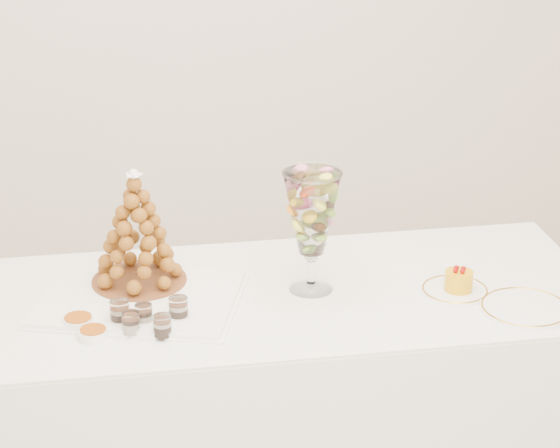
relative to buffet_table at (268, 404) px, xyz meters
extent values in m
cube|color=white|center=(0.00, 0.00, -0.01)|extent=(2.04, 0.85, 0.76)
cube|color=white|center=(0.00, 0.00, 0.38)|extent=(2.03, 0.85, 0.01)
cube|color=white|center=(-0.39, 0.02, 0.39)|extent=(0.68, 0.59, 0.02)
cylinder|color=white|center=(0.14, 0.01, 0.40)|extent=(0.13, 0.13, 0.02)
cylinder|color=white|center=(0.14, 0.01, 0.45)|extent=(0.03, 0.03, 0.09)
sphere|color=white|center=(0.14, 0.01, 0.50)|extent=(0.04, 0.04, 0.04)
cylinder|color=white|center=(0.56, -0.09, 0.39)|extent=(0.20, 0.20, 0.01)
cylinder|color=white|center=(0.72, -0.25, 0.39)|extent=(0.26, 0.26, 0.01)
cylinder|color=white|center=(-0.45, -0.12, 0.42)|extent=(0.07, 0.07, 0.08)
cylinder|color=white|center=(-0.38, -0.14, 0.42)|extent=(0.05, 0.05, 0.07)
cylinder|color=white|center=(-0.28, -0.13, 0.42)|extent=(0.07, 0.07, 0.07)
cylinder|color=white|center=(-0.42, -0.18, 0.42)|extent=(0.06, 0.06, 0.07)
cylinder|color=white|center=(-0.34, -0.21, 0.42)|extent=(0.06, 0.06, 0.07)
cylinder|color=white|center=(-0.56, -0.10, 0.40)|extent=(0.09, 0.09, 0.03)
cylinder|color=white|center=(-0.53, -0.18, 0.40)|extent=(0.08, 0.08, 0.03)
cylinder|color=brown|center=(-0.38, 0.12, 0.41)|extent=(0.29, 0.29, 0.01)
cone|color=brown|center=(-0.38, 0.12, 0.58)|extent=(0.28, 0.28, 0.35)
sphere|color=white|center=(-0.38, 0.12, 0.75)|extent=(0.03, 0.03, 0.03)
cylinder|color=#E7A30A|center=(0.57, -0.10, 0.42)|extent=(0.09, 0.09, 0.06)
sphere|color=#8F0505|center=(0.58, -0.09, 0.46)|extent=(0.01, 0.01, 0.01)
sphere|color=#8F0505|center=(0.56, -0.08, 0.46)|extent=(0.01, 0.01, 0.01)
sphere|color=#8F0505|center=(0.55, -0.10, 0.46)|extent=(0.01, 0.01, 0.01)
sphere|color=#8F0505|center=(0.57, -0.11, 0.46)|extent=(0.01, 0.01, 0.01)
camera|label=1|loc=(-0.52, -2.91, 1.84)|focal=70.00mm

